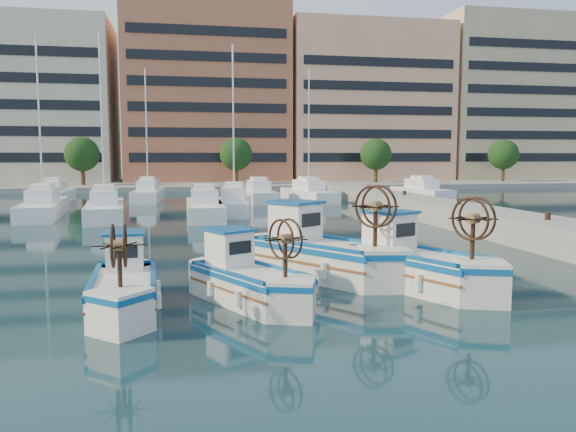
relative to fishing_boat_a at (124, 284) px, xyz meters
The scene contains 8 objects.
ground 4.24m from the fishing_boat_a, 14.47° to the left, with size 300.00×300.00×0.00m, color #1A3E43.
quay 19.30m from the fishing_boat_a, 27.94° to the left, with size 3.00×60.00×1.20m, color gray.
waterfront 68.21m from the fishing_boat_a, 78.63° to the left, with size 180.00×40.00×25.60m.
yacht_marina 28.65m from the fishing_boat_a, 86.83° to the left, with size 39.74×22.57×11.50m.
fishing_boat_a is the anchor object (origin of this frame).
fishing_boat_b 3.19m from the fishing_boat_a, ahead, with size 3.12×4.04×2.44m.
fishing_boat_c 6.59m from the fishing_boat_a, 26.29° to the left, with size 4.38×5.02×3.09m.
fishing_boat_d 8.36m from the fishing_boat_a, ahead, with size 3.60×4.74×2.86m.
Camera 1 is at (-2.54, -15.65, 3.93)m, focal length 35.00 mm.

